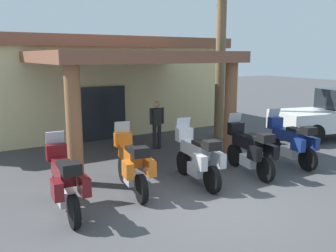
# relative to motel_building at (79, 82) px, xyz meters

# --- Properties ---
(ground_plane) EXTENTS (80.00, 80.00, 0.00)m
(ground_plane) POSITION_rel_motel_building_xyz_m (0.10, -10.10, -2.08)
(ground_plane) COLOR #424244
(motel_building) EXTENTS (12.80, 11.56, 4.05)m
(motel_building) POSITION_rel_motel_building_xyz_m (0.00, 0.00, 0.00)
(motel_building) COLOR beige
(motel_building) RESTS_ON ground_plane
(motorcycle_maroon) EXTENTS (0.72, 2.21, 1.61)m
(motorcycle_maroon) POSITION_rel_motel_building_xyz_m (-3.00, -9.19, -1.38)
(motorcycle_maroon) COLOR black
(motorcycle_maroon) RESTS_ON ground_plane
(motorcycle_orange) EXTENTS (0.79, 2.21, 1.61)m
(motorcycle_orange) POSITION_rel_motel_building_xyz_m (-1.27, -8.71, -1.38)
(motorcycle_orange) COLOR black
(motorcycle_orange) RESTS_ON ground_plane
(motorcycle_silver) EXTENTS (0.74, 2.21, 1.61)m
(motorcycle_silver) POSITION_rel_motel_building_xyz_m (0.46, -8.97, -1.38)
(motorcycle_silver) COLOR black
(motorcycle_silver) RESTS_ON ground_plane
(motorcycle_black) EXTENTS (0.81, 2.21, 1.61)m
(motorcycle_black) POSITION_rel_motel_building_xyz_m (2.19, -9.02, -1.38)
(motorcycle_black) COLOR black
(motorcycle_black) RESTS_ON ground_plane
(motorcycle_blue) EXTENTS (0.77, 2.21, 1.61)m
(motorcycle_blue) POSITION_rel_motel_building_xyz_m (3.92, -8.90, -1.38)
(motorcycle_blue) COLOR black
(motorcycle_blue) RESTS_ON ground_plane
(pedestrian) EXTENTS (0.53, 0.32, 1.72)m
(pedestrian) POSITION_rel_motel_building_xyz_m (1.23, -5.22, -1.08)
(pedestrian) COLOR black
(pedestrian) RESTS_ON ground_plane
(palm_tree_near_portico) EXTENTS (2.25, 2.32, 6.76)m
(palm_tree_near_portico) POSITION_rel_motel_building_xyz_m (4.26, -4.81, 2.81)
(palm_tree_near_portico) COLOR brown
(palm_tree_near_portico) RESTS_ON ground_plane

